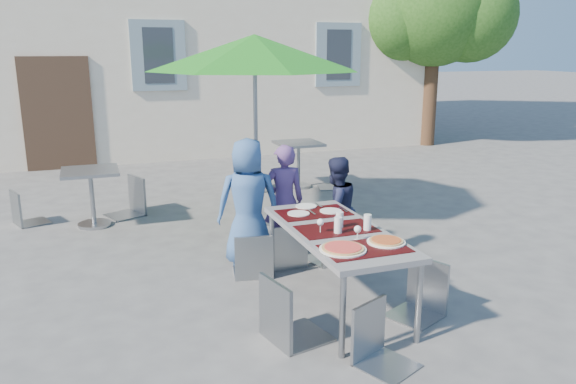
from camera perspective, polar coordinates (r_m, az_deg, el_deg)
name	(u,v)px	position (r m, az deg, el deg)	size (l,w,h in m)	color
ground	(279,315)	(5.21, -0.92, -12.39)	(90.00, 90.00, 0.00)	#48494B
tree	(436,9)	(14.43, 14.78, 17.56)	(3.60, 3.00, 4.70)	#412B1C
dining_table	(337,235)	(5.16, 4.96, -4.35)	(0.80, 1.85, 0.76)	#4F4E54
pizza_near_left	(343,248)	(4.61, 5.59, -5.73)	(0.39, 0.39, 0.03)	white
pizza_near_right	(386,241)	(4.82, 9.94, -4.94)	(0.33, 0.33, 0.03)	white
glassware	(346,223)	(5.05, 5.96, -3.18)	(0.49, 0.44, 0.15)	silver
place_settings	(312,210)	(5.68, 2.46, -1.84)	(0.60, 0.47, 0.01)	white
child_0	(248,202)	(6.17, -4.05, -1.03)	(0.69, 0.45, 1.42)	#355891
child_1	(284,201)	(6.43, -0.44, -0.89)	(0.48, 0.31, 1.31)	#5B3B7A
child_2	(335,209)	(6.31, 4.83, -1.78)	(0.58, 0.33, 1.19)	#1B1F3D
chair_0	(253,229)	(5.85, -3.60, -3.77)	(0.47, 0.47, 0.91)	gray
chair_1	(286,219)	(6.09, -0.17, -2.72)	(0.44, 0.45, 0.95)	gray
chair_2	(332,216)	(6.24, 4.52, -2.40)	(0.51, 0.51, 0.94)	#939B9F
chair_3	(287,271)	(4.53, -0.14, -8.01)	(0.56, 0.56, 1.05)	gray
chair_4	(423,256)	(5.17, 13.60, -6.38)	(0.55, 0.55, 0.94)	gray
chair_5	(380,300)	(4.34, 9.32, -10.77)	(0.52, 0.53, 0.89)	gray
patio_umbrella	(255,54)	(7.50, -3.41, 13.84)	(2.83, 2.83, 2.52)	#A0A2A8
cafe_table_0	(91,187)	(7.96, -19.36, 0.50)	(0.73, 0.73, 0.78)	#A0A2A8
bg_chair_l_0	(21,187)	(8.39, -25.48, 0.45)	(0.52, 0.52, 0.91)	gray
bg_chair_r_0	(129,173)	(8.35, -15.88, 1.87)	(0.61, 0.61, 1.04)	gray
cafe_table_1	(298,156)	(9.67, 1.07, 3.72)	(0.73, 0.73, 0.79)	#A0A2A8
bg_chair_l_1	(256,156)	(9.44, -3.29, 3.64)	(0.56, 0.56, 1.00)	gray
bg_chair_r_1	(337,156)	(9.65, 4.98, 3.66)	(0.52, 0.52, 0.95)	gray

